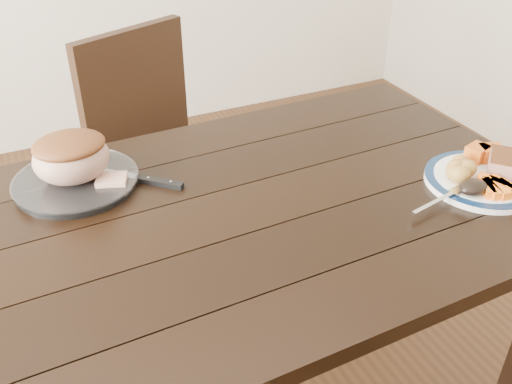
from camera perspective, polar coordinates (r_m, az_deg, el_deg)
name	(u,v)px	position (r m, az deg, el deg)	size (l,w,h in m)	color
dining_table	(221,247)	(1.33, -3.49, -5.52)	(1.62, 0.94, 0.75)	black
chair_far	(161,152)	(2.01, -9.52, 3.95)	(0.55, 0.56, 0.93)	black
dinner_plate	(481,181)	(1.48, 21.59, 1.05)	(0.27, 0.27, 0.02)	white
plate_rim	(482,178)	(1.48, 21.65, 1.33)	(0.27, 0.27, 0.02)	#0D2342
serving_platter	(76,182)	(1.44, -17.52, 0.92)	(0.29, 0.29, 0.02)	white
pork_slice	(504,165)	(1.51, 23.58, 2.53)	(0.09, 0.07, 0.04)	tan
roasted_potatoes	(460,169)	(1.45, 19.72, 2.15)	(0.09, 0.09, 0.04)	gold
carrot_batons	(497,187)	(1.43, 22.95, 0.47)	(0.09, 0.11, 0.02)	orange
pumpkin_wedges	(484,153)	(1.54, 21.84, 3.65)	(0.10, 0.07, 0.04)	orange
dark_mushroom	(473,187)	(1.40, 20.89, 0.47)	(0.07, 0.05, 0.03)	black
fork	(444,198)	(1.36, 18.27, -0.59)	(0.18, 0.05, 0.00)	silver
roast_joint	(72,159)	(1.41, -17.97, 3.20)	(0.18, 0.15, 0.12)	#A97A67
cut_slice	(112,180)	(1.39, -14.23, 1.14)	(0.07, 0.06, 0.02)	tan
carving_knife	(145,180)	(1.41, -11.05, 1.14)	(0.25, 0.23, 0.01)	silver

